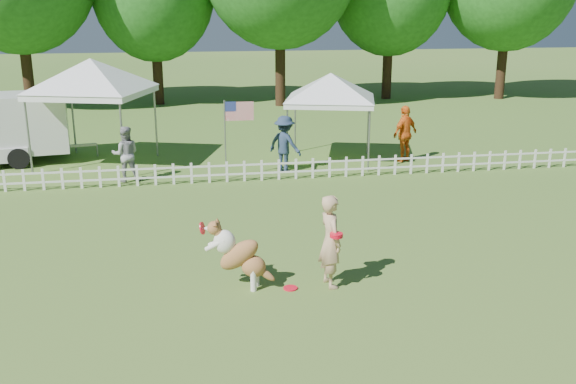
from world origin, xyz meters
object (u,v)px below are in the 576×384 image
object	(u,v)px
handler	(331,241)
spectator_c	(405,134)
dog	(240,255)
spectator_a	(126,154)
spectator_b	(285,144)
canopy_tent_right	(330,119)
cargo_trailer	(1,128)
frisbee_on_turf	(290,288)
flag_pole	(225,140)
canopy_tent_left	(95,114)

from	to	relation	value
handler	spectator_c	size ratio (longest dim) A/B	0.94
handler	spectator_c	world-z (taller)	spectator_c
dog	spectator_a	size ratio (longest dim) A/B	0.78
spectator_a	spectator_b	distance (m)	4.65
spectator_c	canopy_tent_right	bearing A→B (deg)	-41.63
canopy_tent_right	spectator_c	world-z (taller)	canopy_tent_right
spectator_b	canopy_tent_right	bearing A→B (deg)	-102.05
spectator_a	spectator_b	world-z (taller)	spectator_b
spectator_c	cargo_trailer	bearing A→B (deg)	-40.61
handler	spectator_b	world-z (taller)	spectator_b
handler	spectator_a	world-z (taller)	handler
handler	frisbee_on_turf	bearing A→B (deg)	84.27
frisbee_on_turf	spectator_b	bearing A→B (deg)	81.37
canopy_tent_right	cargo_trailer	world-z (taller)	canopy_tent_right
frisbee_on_turf	canopy_tent_right	distance (m)	9.90
frisbee_on_turf	spectator_c	world-z (taller)	spectator_c
flag_pole	spectator_b	bearing A→B (deg)	18.88
spectator_c	spectator_b	bearing A→B (deg)	-22.18
cargo_trailer	canopy_tent_left	bearing A→B (deg)	-23.41
canopy_tent_right	spectator_a	bearing A→B (deg)	-151.26
canopy_tent_left	canopy_tent_right	xyz separation A→B (m)	(7.32, -0.77, -0.24)
spectator_c	flag_pole	bearing A→B (deg)	-19.28
canopy_tent_right	handler	bearing A→B (deg)	-87.30
canopy_tent_right	spectator_b	xyz separation A→B (m)	(-1.64, -1.09, -0.53)
dog	spectator_c	xyz separation A→B (m)	(6.14, 8.73, 0.28)
canopy_tent_left	flag_pole	size ratio (longest dim) A/B	1.41
frisbee_on_turf	flag_pole	distance (m)	7.77
spectator_a	canopy_tent_left	bearing A→B (deg)	-68.01
dog	cargo_trailer	xyz separation A→B (m)	(-6.55, 10.71, 0.49)
handler	cargo_trailer	xyz separation A→B (m)	(-8.15, 10.89, 0.26)
canopy_tent_left	cargo_trailer	world-z (taller)	canopy_tent_left
dog	handler	bearing A→B (deg)	12.89
handler	cargo_trailer	world-z (taller)	cargo_trailer
dog	frisbee_on_turf	world-z (taller)	dog
frisbee_on_turf	cargo_trailer	bearing A→B (deg)	124.16
canopy_tent_right	flag_pole	size ratio (longest dim) A/B	1.20
spectator_a	cargo_trailer	bearing A→B (deg)	-39.84
frisbee_on_turf	canopy_tent_left	xyz separation A→B (m)	(-4.42, 10.14, 1.61)
canopy_tent_left	handler	bearing A→B (deg)	-45.50
handler	flag_pole	xyz separation A→B (m)	(-1.29, 7.62, 0.30)
dog	spectator_a	xyz separation A→B (m)	(-2.51, 7.70, 0.18)
canopy_tent_right	cargo_trailer	size ratio (longest dim) A/B	0.55
frisbee_on_turf	canopy_tent_right	size ratio (longest dim) A/B	0.09
canopy_tent_left	spectator_b	bearing A→B (deg)	-0.68
canopy_tent_right	cargo_trailer	distance (m)	10.44
frisbee_on_turf	cargo_trailer	xyz separation A→B (m)	(-7.42, 10.93, 1.09)
handler	spectator_b	bearing A→B (deg)	-12.53
frisbee_on_turf	spectator_a	size ratio (longest dim) A/B	0.16
canopy_tent_left	spectator_a	xyz separation A→B (m)	(1.04, -2.21, -0.82)
handler	frisbee_on_turf	xyz separation A→B (m)	(-0.73, -0.04, -0.84)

